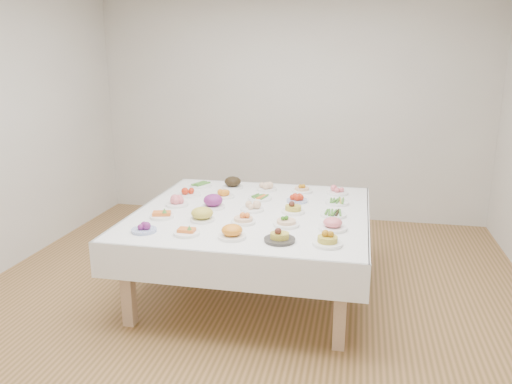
% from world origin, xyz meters
% --- Properties ---
extents(room_envelope, '(5.02, 5.02, 2.81)m').
position_xyz_m(room_envelope, '(0.00, 0.00, 1.83)').
color(room_envelope, '#A27143').
rests_on(room_envelope, ground).
extents(display_table, '(2.02, 2.02, 0.75)m').
position_xyz_m(display_table, '(-0.00, 0.22, 0.68)').
color(display_table, white).
rests_on(display_table, ground).
extents(dish_0, '(0.19, 0.19, 0.08)m').
position_xyz_m(dish_0, '(-0.71, -0.49, 0.79)').
color(dish_0, '#4C66B2').
rests_on(dish_0, display_table).
extents(dish_1, '(0.20, 0.20, 0.08)m').
position_xyz_m(dish_1, '(-0.36, -0.48, 0.78)').
color(dish_1, white).
rests_on(dish_1, display_table).
extents(dish_2, '(0.21, 0.21, 0.11)m').
position_xyz_m(dish_2, '(-0.01, -0.48, 0.80)').
color(dish_2, white).
rests_on(dish_2, display_table).
extents(dish_3, '(0.23, 0.23, 0.12)m').
position_xyz_m(dish_3, '(0.35, -0.48, 0.80)').
color(dish_3, '#2F2C29').
rests_on(dish_3, display_table).
extents(dish_4, '(0.21, 0.21, 0.12)m').
position_xyz_m(dish_4, '(0.70, -0.49, 0.80)').
color(dish_4, white).
rests_on(dish_4, display_table).
extents(dish_5, '(0.20, 0.20, 0.09)m').
position_xyz_m(dish_5, '(-0.71, -0.13, 0.79)').
color(dish_5, white).
rests_on(dish_5, display_table).
extents(dish_6, '(0.21, 0.21, 0.12)m').
position_xyz_m(dish_6, '(-0.35, -0.14, 0.81)').
color(dish_6, white).
rests_on(dish_6, display_table).
extents(dish_7, '(0.20, 0.20, 0.12)m').
position_xyz_m(dish_7, '(-0.00, -0.13, 0.81)').
color(dish_7, white).
rests_on(dish_7, display_table).
extents(dish_8, '(0.20, 0.20, 0.11)m').
position_xyz_m(dish_8, '(0.35, -0.12, 0.80)').
color(dish_8, white).
rests_on(dish_8, display_table).
extents(dish_9, '(0.23, 0.23, 0.12)m').
position_xyz_m(dish_9, '(0.72, -0.13, 0.80)').
color(dish_9, white).
rests_on(dish_9, display_table).
extents(dish_10, '(0.20, 0.20, 0.10)m').
position_xyz_m(dish_10, '(-0.71, 0.23, 0.79)').
color(dish_10, white).
rests_on(dish_10, display_table).
extents(dish_11, '(0.21, 0.21, 0.12)m').
position_xyz_m(dish_11, '(-0.36, 0.22, 0.81)').
color(dish_11, white).
rests_on(dish_11, display_table).
extents(dish_12, '(0.20, 0.20, 0.09)m').
position_xyz_m(dish_12, '(-0.00, 0.21, 0.79)').
color(dish_12, white).
rests_on(dish_12, display_table).
extents(dish_13, '(0.20, 0.20, 0.11)m').
position_xyz_m(dish_13, '(0.36, 0.23, 0.80)').
color(dish_13, white).
rests_on(dish_13, display_table).
extents(dish_14, '(0.22, 0.22, 0.05)m').
position_xyz_m(dish_14, '(0.70, 0.21, 0.77)').
color(dish_14, white).
rests_on(dish_14, display_table).
extents(dish_15, '(0.22, 0.22, 0.10)m').
position_xyz_m(dish_15, '(-0.71, 0.57, 0.79)').
color(dish_15, white).
rests_on(dish_15, display_table).
extents(dish_16, '(0.20, 0.20, 0.08)m').
position_xyz_m(dish_16, '(-0.36, 0.58, 0.78)').
color(dish_16, white).
rests_on(dish_16, display_table).
extents(dish_17, '(0.22, 0.22, 0.05)m').
position_xyz_m(dish_17, '(-0.01, 0.58, 0.77)').
color(dish_17, white).
rests_on(dish_17, display_table).
extents(dish_18, '(0.19, 0.19, 0.08)m').
position_xyz_m(dish_18, '(0.35, 0.57, 0.78)').
color(dish_18, '#4C66B2').
rests_on(dish_18, display_table).
extents(dish_19, '(0.22, 0.22, 0.05)m').
position_xyz_m(dish_19, '(0.71, 0.58, 0.77)').
color(dish_19, white).
rests_on(dish_19, display_table).
extents(dish_20, '(0.25, 0.23, 0.06)m').
position_xyz_m(dish_20, '(-0.71, 0.94, 0.78)').
color(dish_20, white).
rests_on(dish_20, display_table).
extents(dish_21, '(0.21, 0.21, 0.13)m').
position_xyz_m(dish_21, '(-0.37, 0.94, 0.81)').
color(dish_21, white).
rests_on(dish_21, display_table).
extents(dish_22, '(0.20, 0.20, 0.09)m').
position_xyz_m(dish_22, '(-0.01, 0.93, 0.79)').
color(dish_22, white).
rests_on(dish_22, display_table).
extents(dish_23, '(0.21, 0.21, 0.11)m').
position_xyz_m(dish_23, '(0.35, 0.93, 0.80)').
color(dish_23, white).
rests_on(dish_23, display_table).
extents(dish_24, '(0.21, 0.21, 0.08)m').
position_xyz_m(dish_24, '(0.70, 0.93, 0.78)').
color(dish_24, white).
rests_on(dish_24, display_table).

